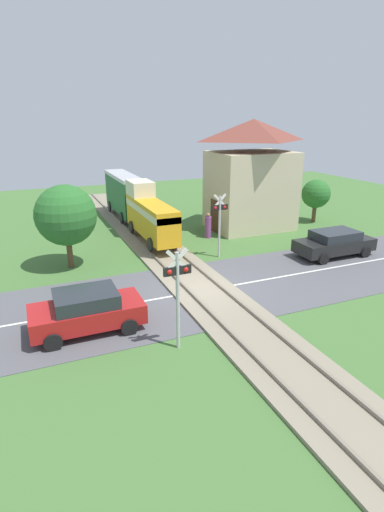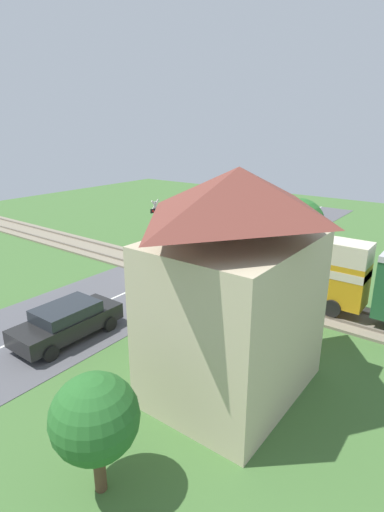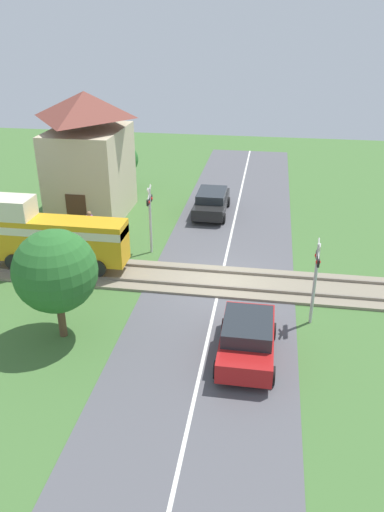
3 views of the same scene
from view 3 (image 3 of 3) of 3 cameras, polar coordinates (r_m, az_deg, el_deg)
The scene contains 11 objects.
ground_plane at distance 22.01m, azimuth 3.27°, elevation -3.04°, with size 60.00×60.00×0.00m, color #426B33.
road_surface at distance 22.00m, azimuth 3.27°, elevation -3.02°, with size 48.00×6.40×0.02m.
track_bed at distance 21.97m, azimuth 3.27°, elevation -2.89°, with size 2.80×48.00×0.24m.
car_near_crossing at distance 17.16m, azimuth 6.33°, elevation -9.25°, with size 3.86×1.95×1.48m.
car_far_side at distance 29.46m, azimuth 2.25°, elevation 6.22°, with size 4.31×1.92×1.41m.
crossing_signal_west_approach at distance 18.72m, azimuth 13.99°, elevation -1.78°, with size 0.90×0.18×3.41m.
crossing_signal_east_approach at distance 24.02m, azimuth -4.83°, elevation 5.16°, with size 0.90×0.18×3.41m.
station_building at distance 29.10m, azimuth -11.64°, elevation 10.94°, with size 5.57×4.19×7.00m.
pedestrian_by_station at distance 26.42m, azimuth -11.55°, elevation 3.28°, with size 0.39×0.39×1.58m.
tree_by_station at distance 33.98m, azimuth -7.85°, elevation 10.86°, with size 1.98×1.98×3.00m.
tree_roadside_hedge at distance 17.82m, azimuth -15.35°, elevation -1.69°, with size 2.94×2.94×4.13m.
Camera 3 is at (-19.21, -1.80, 10.57)m, focal length 35.00 mm.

